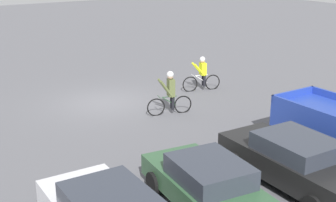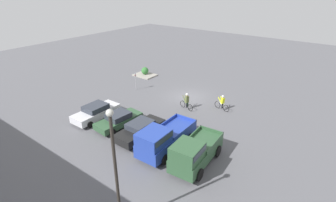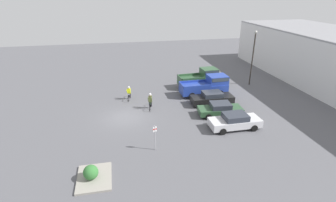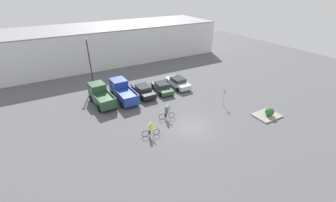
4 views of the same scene
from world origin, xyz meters
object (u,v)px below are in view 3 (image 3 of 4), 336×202
Objects in this scene: pickup_truck_0 at (201,78)px; sedan_2 at (235,121)px; cyclist_0 at (150,101)px; shrub at (91,172)px; pickup_truck_1 at (208,85)px; lamppost at (253,54)px; sedan_1 at (220,109)px; fire_lane_sign at (155,135)px; cyclist_1 at (129,93)px; sedan_0 at (212,98)px.

pickup_truck_0 is 1.10× the size of sedan_2.
cyclist_0 reaches higher than shrub.
pickup_truck_1 is (2.82, -0.14, -0.03)m from pickup_truck_0.
pickup_truck_0 is at bearing 177.19° from pickup_truck_1.
sedan_2 is 0.66× the size of lamppost.
pickup_truck_1 reaches higher than sedan_1.
pickup_truck_1 is 7.77m from cyclist_0.
lamppost is at bearing 146.41° from sedan_2.
cyclist_0 is at bearing 174.63° from fire_lane_sign.
lamppost is (0.53, 6.56, 2.88)m from pickup_truck_0.
fire_lane_sign is at bearing 119.71° from shrub.
sedan_1 reaches higher than shrub.
pickup_truck_0 is 9.79m from cyclist_1.
pickup_truck_0 is 2.83× the size of cyclist_1.
pickup_truck_0 is 2.83m from pickup_truck_1.
shrub is (15.41, -19.48, -3.45)m from lamppost.
cyclist_0 is 7.85m from fire_lane_sign.
pickup_truck_0 reaches higher than sedan_1.
fire_lane_sign is (7.61, -7.55, 0.60)m from sedan_0.
pickup_truck_0 reaches higher than cyclist_1.
cyclist_1 reaches higher than sedan_2.
cyclist_1 is (-3.20, -8.85, 0.09)m from sedan_0.
sedan_1 is at bearing 65.71° from cyclist_0.
fire_lane_sign is (13.24, -8.18, 0.10)m from pickup_truck_0.
cyclist_0 is (5.44, -7.45, -0.31)m from pickup_truck_0.
fire_lane_sign is 19.67m from lamppost.
sedan_2 is 2.56× the size of cyclist_1.
cyclist_1 is at bearing -146.02° from cyclist_0.
lamppost reaches higher than pickup_truck_0.
sedan_2 is (2.80, 0.27, 0.05)m from sedan_1.
sedan_1 is 2.47× the size of cyclist_1.
fire_lane_sign reaches higher than sedan_2.
sedan_1 is 4.52× the size of shrub.
sedan_2 is 9.02m from cyclist_0.
sedan_1 is 8.82m from fire_lane_sign.
pickup_truck_0 is 7.19m from lamppost.
lamppost is (-7.90, 7.38, 3.43)m from sedan_1.
cyclist_0 is at bearing -70.29° from pickup_truck_1.
shrub is (10.50, -5.46, -0.26)m from cyclist_0.
sedan_2 is at bearing 45.43° from cyclist_1.
cyclist_1 is 13.94m from shrub.
cyclist_1 is at bearing -92.36° from pickup_truck_1.
sedan_0 is at bearing -6.38° from pickup_truck_0.
pickup_truck_0 is 2.83× the size of cyclist_0.
sedan_2 is 7.92m from fire_lane_sign.
shrub is (13.50, -3.44, -0.16)m from cyclist_1.
sedan_1 is 2.81m from sedan_2.
shrub is at bearing -60.29° from fire_lane_sign.
cyclist_1 is at bearing -173.19° from fire_lane_sign.
cyclist_0 reaches higher than sedan_0.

